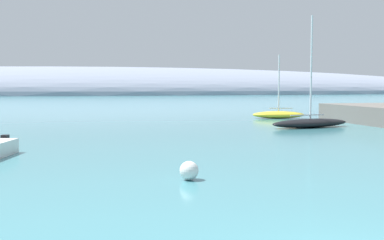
{
  "coord_description": "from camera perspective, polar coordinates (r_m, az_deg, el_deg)",
  "views": [
    {
      "loc": [
        -5.65,
        -8.31,
        3.88
      ],
      "look_at": [
        3.0,
        29.47,
        1.09
      ],
      "focal_mm": 44.8,
      "sensor_mm": 36.0,
      "label": 1
    }
  ],
  "objects": [
    {
      "name": "sailboat_black_near_shore",
      "position": [
        45.59,
        13.9,
        -0.24
      ],
      "size": [
        8.52,
        3.75,
        10.26
      ],
      "rotation": [
        0.0,
        0.0,
        0.2
      ],
      "color": "black",
      "rests_on": "water"
    },
    {
      "name": "distant_ridge",
      "position": [
        221.19,
        -11.08,
        3.04
      ],
      "size": [
        398.17,
        77.34,
        24.58
      ],
      "primitive_type": "ellipsoid",
      "color": "gray",
      "rests_on": "ground"
    },
    {
      "name": "sailboat_yellow_mid_mooring",
      "position": [
        57.64,
        10.26,
        0.69
      ],
      "size": [
        6.44,
        3.42,
        7.52
      ],
      "rotation": [
        0.0,
        0.0,
        2.92
      ],
      "color": "yellow",
      "rests_on": "water"
    },
    {
      "name": "mooring_buoy_white",
      "position": [
        19.76,
        -0.35,
        -6.04
      ],
      "size": [
        0.79,
        0.79,
        0.79
      ],
      "primitive_type": "sphere",
      "color": "silver",
      "rests_on": "water"
    }
  ]
}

